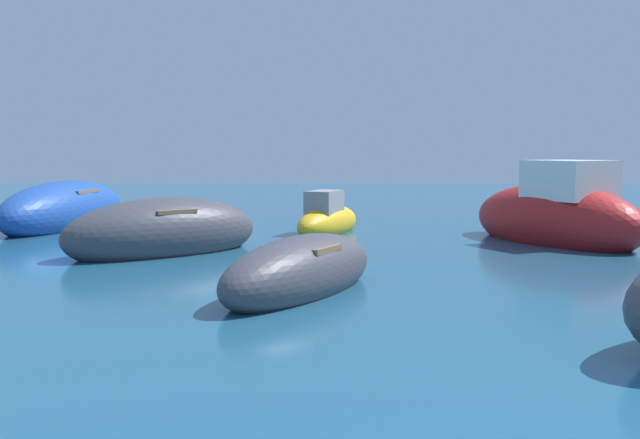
# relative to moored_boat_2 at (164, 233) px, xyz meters

# --- Properties ---
(moored_boat_2) EXTENTS (4.29, 4.04, 1.49)m
(moored_boat_2) POSITION_rel_moored_boat_2_xyz_m (0.00, 0.00, 0.00)
(moored_boat_2) COLOR #3F3F47
(moored_boat_2) RESTS_ON ground
(moored_boat_4) EXTENTS (2.49, 5.86, 1.65)m
(moored_boat_4) POSITION_rel_moored_boat_2_xyz_m (-4.05, 4.65, 0.05)
(moored_boat_4) COLOR #1E479E
(moored_boat_4) RESTS_ON ground
(moored_boat_5) EXTENTS (4.07, 5.02, 2.29)m
(moored_boat_5) POSITION_rel_moored_boat_2_xyz_m (8.61, 2.02, 0.18)
(moored_boat_5) COLOR #B21E1E
(moored_boat_5) RESTS_ON ground
(moored_boat_6) EXTENTS (2.81, 3.88, 1.11)m
(moored_boat_6) POSITION_rel_moored_boat_2_xyz_m (3.11, -3.79, -0.10)
(moored_boat_6) COLOR #3F3F47
(moored_boat_6) RESTS_ON ground
(moored_boat_8) EXTENTS (2.06, 3.33, 1.30)m
(moored_boat_8) POSITION_rel_moored_boat_2_xyz_m (3.28, 3.60, -0.09)
(moored_boat_8) COLOR gold
(moored_boat_8) RESTS_ON ground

